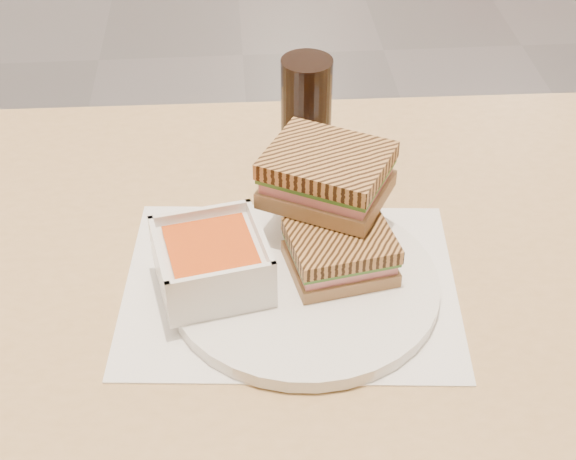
{
  "coord_description": "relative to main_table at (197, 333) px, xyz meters",
  "views": [
    {
      "loc": [
        -0.04,
        -2.68,
        1.37
      ],
      "look_at": [
        0.01,
        -2.0,
        0.82
      ],
      "focal_mm": 52.27,
      "sensor_mm": 36.0,
      "label": 1
    }
  ],
  "objects": [
    {
      "name": "panini_upper",
      "position": [
        0.16,
        0.02,
        0.21
      ],
      "size": [
        0.16,
        0.15,
        0.06
      ],
      "color": "#9F714A",
      "rests_on": "panini_lower"
    },
    {
      "name": "panini_lower",
      "position": [
        0.16,
        -0.04,
        0.16
      ],
      "size": [
        0.12,
        0.11,
        0.05
      ],
      "color": "#9F714A",
      "rests_on": "plate"
    },
    {
      "name": "plate",
      "position": [
        0.12,
        -0.06,
        0.12
      ],
      "size": [
        0.29,
        0.29,
        0.02
      ],
      "color": "white",
      "rests_on": "tray_liner"
    },
    {
      "name": "tray_liner",
      "position": [
        0.11,
        -0.05,
        0.11
      ],
      "size": [
        0.38,
        0.31,
        0.0
      ],
      "color": "white",
      "rests_on": "main_table"
    },
    {
      "name": "cola_glass",
      "position": [
        0.15,
        0.2,
        0.18
      ],
      "size": [
        0.07,
        0.07,
        0.14
      ],
      "color": "black",
      "rests_on": "main_table"
    },
    {
      "name": "soup_bowl",
      "position": [
        0.03,
        -0.05,
        0.16
      ],
      "size": [
        0.13,
        0.13,
        0.06
      ],
      "color": "white",
      "rests_on": "plate"
    },
    {
      "name": "main_table",
      "position": [
        0.0,
        0.0,
        0.0
      ],
      "size": [
        1.21,
        0.72,
        0.75
      ],
      "color": "tan",
      "rests_on": "ground"
    }
  ]
}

